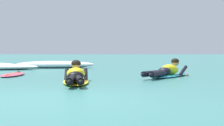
{
  "coord_description": "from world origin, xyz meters",
  "views": [
    {
      "loc": [
        1.72,
        -5.66,
        0.7
      ],
      "look_at": [
        0.49,
        3.85,
        0.4
      ],
      "focal_mm": 63.38,
      "sensor_mm": 36.0,
      "label": 1
    }
  ],
  "objects": [
    {
      "name": "ground_plane",
      "position": [
        0.0,
        10.0,
        0.0
      ],
      "size": [
        120.0,
        120.0,
        0.0
      ],
      "primitive_type": "plane",
      "color": "#387A75"
    },
    {
      "name": "surfer_near",
      "position": [
        -0.14,
        2.63,
        0.14
      ],
      "size": [
        1.0,
        2.7,
        0.55
      ],
      "color": "yellow",
      "rests_on": "ground"
    },
    {
      "name": "surfer_far",
      "position": [
        1.84,
        4.86,
        0.14
      ],
      "size": [
        1.36,
        2.51,
        0.55
      ],
      "color": "#2DB2D1",
      "rests_on": "ground"
    },
    {
      "name": "drifting_surfboard",
      "position": [
        -2.45,
        4.93,
        0.03
      ],
      "size": [
        0.76,
        1.89,
        0.16
      ],
      "color": "#E54C66",
      "rests_on": "ground"
    },
    {
      "name": "whitewater_back",
      "position": [
        -2.57,
        9.75,
        0.13
      ],
      "size": [
        3.25,
        1.46,
        0.28
      ],
      "color": "white",
      "rests_on": "ground"
    }
  ]
}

